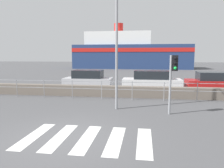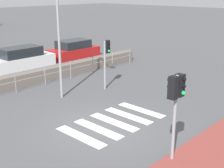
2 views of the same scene
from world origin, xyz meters
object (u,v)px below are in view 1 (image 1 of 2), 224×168
at_px(traffic_light_far, 173,71).
at_px(streetlamp, 116,20).
at_px(parked_car_white, 152,81).
at_px(parked_car_silver, 88,80).
at_px(ferry_boat, 129,53).
at_px(parked_car_red, 214,82).

relative_size(traffic_light_far, streetlamp, 0.38).
bearing_deg(traffic_light_far, parked_car_white, 94.93).
xyz_separation_m(parked_car_silver, parked_car_white, (5.16, -0.00, 0.00)).
bearing_deg(parked_car_silver, streetlamp, -65.66).
distance_m(ferry_boat, parked_car_white, 27.93).
xyz_separation_m(ferry_boat, parked_car_white, (3.67, -27.58, -2.46)).
bearing_deg(parked_car_white, streetlamp, -105.05).
relative_size(streetlamp, parked_car_white, 1.52).
distance_m(ferry_boat, parked_car_silver, 27.73).
height_order(traffic_light_far, streetlamp, streetlamp).
relative_size(ferry_boat, parked_car_silver, 5.84).
distance_m(parked_car_white, parked_car_red, 4.67).
height_order(parked_car_silver, parked_car_red, parked_car_silver).
bearing_deg(parked_car_red, streetlamp, -132.70).
relative_size(streetlamp, ferry_boat, 0.30).
bearing_deg(ferry_boat, streetlamp, -87.12).
xyz_separation_m(streetlamp, ferry_boat, (-1.75, 34.72, -1.16)).
relative_size(streetlamp, parked_car_red, 1.70).
distance_m(traffic_light_far, ferry_boat, 35.42).
relative_size(ferry_boat, parked_car_white, 5.02).
bearing_deg(traffic_light_far, streetlamp, 170.89).
xyz_separation_m(streetlamp, parked_car_silver, (-3.23, 7.15, -3.62)).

